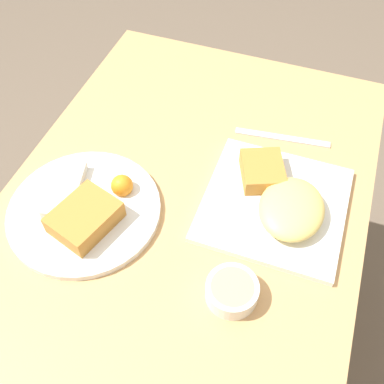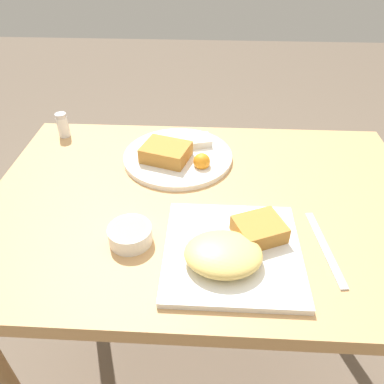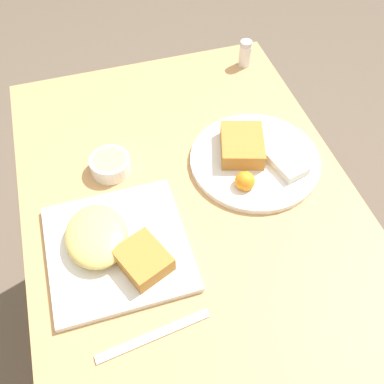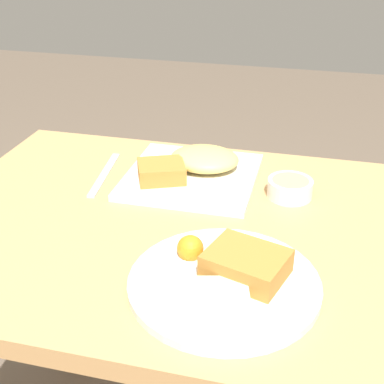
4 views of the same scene
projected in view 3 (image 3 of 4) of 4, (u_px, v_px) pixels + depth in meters
name	position (u px, v px, depth m)	size (l,w,h in m)	color
ground_plane	(193.00, 336.00, 1.57)	(8.00, 8.00, 0.00)	brown
dining_table	(193.00, 232.00, 1.04)	(1.04, 0.71, 0.78)	tan
plate_square_near	(113.00, 245.00, 0.87)	(0.27, 0.27, 0.06)	white
plate_oval_far	(253.00, 157.00, 1.02)	(0.30, 0.30, 0.05)	white
sauce_ramekin	(110.00, 164.00, 1.00)	(0.09, 0.09, 0.04)	white
salt_shaker	(245.00, 55.00, 1.23)	(0.03, 0.03, 0.07)	white
butter_knife	(154.00, 336.00, 0.78)	(0.04, 0.21, 0.00)	silver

